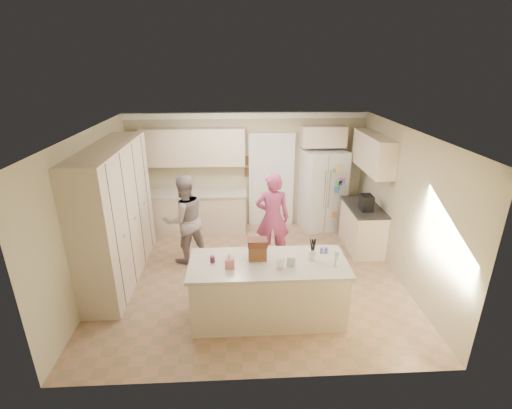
{
  "coord_description": "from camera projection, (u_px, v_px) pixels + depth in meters",
  "views": [
    {
      "loc": [
        -0.22,
        -5.73,
        3.63
      ],
      "look_at": [
        0.1,
        0.35,
        1.25
      ],
      "focal_mm": 26.0,
      "sensor_mm": 36.0,
      "label": 1
    }
  ],
  "objects": [
    {
      "name": "fridge_magnets",
      "position": [
        326.0,
        195.0,
        8.0
      ],
      "size": [
        0.76,
        0.02,
        1.44
      ],
      "primitive_type": null,
      "color": "tan",
      "rests_on": "refrigerator"
    },
    {
      "name": "wall_front",
      "position": [
        260.0,
        289.0,
        4.04
      ],
      "size": [
        5.2,
        0.02,
        2.6
      ],
      "primitive_type": "cube",
      "color": "#BDB189",
      "rests_on": "ground"
    },
    {
      "name": "tissue_box",
      "position": [
        230.0,
        262.0,
        5.16
      ],
      "size": [
        0.13,
        0.13,
        0.14
      ],
      "primitive_type": "cube",
      "color": "#E47180",
      "rests_on": "island_top"
    },
    {
      "name": "fridge_handle_l",
      "position": [
        325.0,
        189.0,
        7.93
      ],
      "size": [
        0.02,
        0.02,
        0.85
      ],
      "primitive_type": "cylinder",
      "color": "silver",
      "rests_on": "refrigerator"
    },
    {
      "name": "island_top",
      "position": [
        268.0,
        264.0,
        5.32
      ],
      "size": [
        2.28,
        0.96,
        0.05
      ],
      "primitive_type": "cube",
      "color": "beige",
      "rests_on": "island_base"
    },
    {
      "name": "island_base",
      "position": [
        268.0,
        291.0,
        5.49
      ],
      "size": [
        2.2,
        0.9,
        0.88
      ],
      "primitive_type": "cube",
      "color": "beige",
      "rests_on": "floor"
    },
    {
      "name": "fridge_seam",
      "position": [
        326.0,
        195.0,
        8.0
      ],
      "size": [
        0.02,
        0.02,
        1.78
      ],
      "primitive_type": "cube",
      "color": "gray",
      "rests_on": "refrigerator"
    },
    {
      "name": "wall_back",
      "position": [
        247.0,
        171.0,
        8.33
      ],
      "size": [
        5.2,
        0.02,
        2.6
      ],
      "primitive_type": "cube",
      "color": "#BDB189",
      "rests_on": "ground"
    },
    {
      "name": "ceiling",
      "position": [
        251.0,
        131.0,
        5.71
      ],
      "size": [
        5.2,
        4.6,
        0.02
      ],
      "primitive_type": "cube",
      "color": "white",
      "rests_on": "wall_back"
    },
    {
      "name": "teen_girl",
      "position": [
        272.0,
        218.0,
        6.93
      ],
      "size": [
        0.67,
        0.48,
        1.75
      ],
      "primitive_type": "imported",
      "rotation": [
        0.0,
        0.0,
        3.05
      ],
      "color": "#B84994",
      "rests_on": "floor"
    },
    {
      "name": "water_bottle",
      "position": [
        337.0,
        258.0,
        5.17
      ],
      "size": [
        0.07,
        0.07,
        0.24
      ],
      "primitive_type": "cylinder",
      "color": "silver",
      "rests_on": "island_top"
    },
    {
      "name": "doorway_opening",
      "position": [
        271.0,
        181.0,
        8.42
      ],
      "size": [
        0.9,
        0.06,
        2.1
      ],
      "primitive_type": "cube",
      "color": "black",
      "rests_on": "floor"
    },
    {
      "name": "teen_boy",
      "position": [
        185.0,
        219.0,
        6.92
      ],
      "size": [
        1.04,
        0.97,
        1.7
      ],
      "primitive_type": "imported",
      "rotation": [
        0.0,
        0.0,
        3.66
      ],
      "color": "gray",
      "rests_on": "floor"
    },
    {
      "name": "back_countertop",
      "position": [
        195.0,
        193.0,
        8.13
      ],
      "size": [
        2.24,
        0.63,
        0.04
      ],
      "primitive_type": "cube",
      "color": "beige",
      "rests_on": "back_base_cab"
    },
    {
      "name": "coffee_maker",
      "position": [
        366.0,
        203.0,
        7.12
      ],
      "size": [
        0.22,
        0.28,
        0.3
      ],
      "primitive_type": "cube",
      "color": "black",
      "rests_on": "right_countertop"
    },
    {
      "name": "wall_left",
      "position": [
        92.0,
        213.0,
        6.06
      ],
      "size": [
        0.02,
        4.6,
        2.6
      ],
      "primitive_type": "cube",
      "color": "#BDB189",
      "rests_on": "ground"
    },
    {
      "name": "refrigerator",
      "position": [
        323.0,
        190.0,
        8.33
      ],
      "size": [
        1.04,
        0.89,
        1.8
      ],
      "primitive_type": "cube",
      "rotation": [
        0.0,
        0.0,
        0.23
      ],
      "color": "white",
      "rests_on": "floor"
    },
    {
      "name": "over_fridge_cab",
      "position": [
        324.0,
        136.0,
        7.95
      ],
      "size": [
        0.95,
        0.35,
        0.45
      ],
      "primitive_type": "cube",
      "color": "beige",
      "rests_on": "wall_back"
    },
    {
      "name": "right_upper_cab",
      "position": [
        373.0,
        153.0,
        7.18
      ],
      "size": [
        0.35,
        1.5,
        0.7
      ],
      "primitive_type": "cube",
      "color": "beige",
      "rests_on": "wall_right"
    },
    {
      "name": "floor",
      "position": [
        251.0,
        277.0,
        6.66
      ],
      "size": [
        5.2,
        4.6,
        0.02
      ],
      "primitive_type": "cube",
      "color": "#A5785D",
      "rests_on": "ground"
    },
    {
      "name": "fridge_dispenser",
      "position": [
        317.0,
        185.0,
        7.89
      ],
      "size": [
        0.22,
        0.03,
        0.35
      ],
      "primitive_type": "cube",
      "color": "black",
      "rests_on": "refrigerator"
    },
    {
      "name": "wall_frame_upper",
      "position": [
        248.0,
        161.0,
        8.21
      ],
      "size": [
        0.15,
        0.02,
        0.2
      ],
      "primitive_type": "cube",
      "color": "brown",
      "rests_on": "wall_back"
    },
    {
      "name": "tissue_plume",
      "position": [
        229.0,
        256.0,
        5.12
      ],
      "size": [
        0.08,
        0.08,
        0.08
      ],
      "primitive_type": "cone",
      "color": "white",
      "rests_on": "tissue_box"
    },
    {
      "name": "greeting_card_a",
      "position": [
        280.0,
        264.0,
        5.1
      ],
      "size": [
        0.12,
        0.06,
        0.16
      ],
      "primitive_type": "cube",
      "rotation": [
        0.15,
        0.0,
        0.2
      ],
      "color": "white",
      "rests_on": "island_top"
    },
    {
      "name": "dollhouse_roof",
      "position": [
        257.0,
        242.0,
        5.3
      ],
      "size": [
        0.28,
        0.2,
        0.1
      ],
      "primitive_type": "cube",
      "color": "#592D1E",
      "rests_on": "dollhouse_body"
    },
    {
      "name": "back_base_cab",
      "position": [
        197.0,
        212.0,
        8.3
      ],
      "size": [
        2.2,
        0.6,
        0.88
      ],
      "primitive_type": "cube",
      "color": "beige",
      "rests_on": "floor"
    },
    {
      "name": "right_base_cab",
      "position": [
        362.0,
        228.0,
        7.54
      ],
      "size": [
        0.6,
        1.2,
        0.88
      ],
      "primitive_type": "cube",
      "color": "beige",
      "rests_on": "floor"
    },
    {
      "name": "greeting_card_b",
      "position": [
        291.0,
        262.0,
        5.16
      ],
      "size": [
        0.12,
        0.05,
        0.16
      ],
      "primitive_type": "cube",
      "rotation": [
        0.15,
        0.0,
        -0.1
      ],
      "color": "silver",
      "rests_on": "island_top"
    },
    {
      "name": "wall_right",
      "position": [
        404.0,
        206.0,
        6.31
      ],
      "size": [
        0.02,
        4.6,
        2.6
      ],
      "primitive_type": "cube",
      "color": "#BDB189",
      "rests_on": "ground"
    },
    {
      "name": "wall_frame_lower",
      "position": [
        248.0,
        172.0,
        8.31
      ],
      "size": [
        0.15,
        0.02,
        0.2
      ],
      "primitive_type": "cube",
      "color": "brown",
      "rests_on": "wall_back"
    },
    {
      "name": "crown_back",
      "position": [
        247.0,
        116.0,
        7.84
      ],
      "size": [
        5.2,
        0.08,
        0.12
      ],
      "primitive_type": "cube",
      "color": "white",
      "rests_on": "wall_back"
    },
    {
      "name": "jam_jar",
      "position": [
        212.0,
        259.0,
        5.3
      ],
      "size": [
        0.07,
        0.07,
        0.09
      ],
      "primitive_type": "cylinder",
      "color": "#59263F",
      "rests_on": "island_top"
    },
    {
      "name": "shaker_salt",
      "position": [
        322.0,
        251.0,
        5.54
      ],
      "size": [
        0.05,
        0.05,
        0.09
      ],
      "primitive_type": "cylinder",
      "color": "#4C49B6",
      "rests_on": "island_top"
    },
    {
      "name": "back_upper_cab",
      "position": [
        193.0,
        147.0,
        7.89
      ],
      "size": [
        2.2,
        0.35,
        0.8
      ],
      "primitive_type": "cube",
      "color": "beige",
      "rests_on": "wall_back"
    },
    {
      "name": "right_countertop",
      "position": [
        364.0,
        207.0,
        7.37
      ],
      "size": [
        0.63,
        1.24,
        0.04
      ],
      "primitive_type": "cube",
      "color": "#2D2B28",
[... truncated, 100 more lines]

